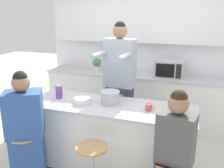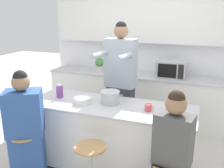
% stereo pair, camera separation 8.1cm
% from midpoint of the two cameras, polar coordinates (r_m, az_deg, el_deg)
% --- Properties ---
extents(ground_plane, '(16.00, 16.00, 0.00)m').
position_cam_midpoint_polar(ground_plane, '(3.50, -1.10, -18.47)').
color(ground_plane, beige).
extents(wall_back, '(3.73, 0.22, 2.70)m').
position_cam_midpoint_polar(wall_back, '(4.70, 6.73, 10.61)').
color(wall_back, white).
rests_on(wall_back, ground_plane).
extents(back_counter, '(3.46, 0.60, 0.90)m').
position_cam_midpoint_polar(back_counter, '(4.66, 5.53, -3.16)').
color(back_counter, white).
rests_on(back_counter, ground_plane).
extents(kitchen_island, '(2.08, 0.71, 0.88)m').
position_cam_midpoint_polar(kitchen_island, '(3.26, -1.14, -11.99)').
color(kitchen_island, black).
rests_on(kitchen_island, ground_plane).
extents(bar_stool_leftmost, '(0.38, 0.38, 0.63)m').
position_cam_midpoint_polar(bar_stool_leftmost, '(3.24, -19.65, -15.81)').
color(bar_stool_leftmost, tan).
rests_on(bar_stool_leftmost, ground_plane).
extents(person_cooking, '(0.48, 0.63, 1.87)m').
position_cam_midpoint_polar(person_cooking, '(3.59, 1.05, -0.92)').
color(person_cooking, '#383842').
rests_on(person_cooking, ground_plane).
extents(person_wrapped_blanket, '(0.49, 0.45, 1.38)m').
position_cam_midpoint_polar(person_wrapped_blanket, '(3.08, -19.80, -10.46)').
color(person_wrapped_blanket, '#2D5193').
rests_on(person_wrapped_blanket, ground_plane).
extents(person_seated_near, '(0.37, 0.32, 1.34)m').
position_cam_midpoint_polar(person_seated_near, '(2.52, 13.02, -17.13)').
color(person_seated_near, '#333338').
rests_on(person_seated_near, ground_plane).
extents(cooking_pot, '(0.33, 0.24, 0.16)m').
position_cam_midpoint_polar(cooking_pot, '(3.11, -1.16, -3.05)').
color(cooking_pot, '#B7BABC').
rests_on(cooking_pot, kitchen_island).
extents(fruit_bowl, '(0.21, 0.21, 0.08)m').
position_cam_midpoint_polar(fruit_bowl, '(3.14, -7.50, -3.83)').
color(fruit_bowl, white).
rests_on(fruit_bowl, kitchen_island).
extents(coffee_cup_near, '(0.11, 0.08, 0.08)m').
position_cam_midpoint_polar(coffee_cup_near, '(2.93, 7.60, -5.26)').
color(coffee_cup_near, '#DB4C51').
rests_on(coffee_cup_near, kitchen_island).
extents(banana_bunch, '(0.19, 0.13, 0.06)m').
position_cam_midpoint_polar(banana_bunch, '(2.89, 14.71, -6.28)').
color(banana_bunch, yellow).
rests_on(banana_bunch, kitchen_island).
extents(juice_carton, '(0.06, 0.06, 0.18)m').
position_cam_midpoint_polar(juice_carton, '(3.38, -12.69, -1.79)').
color(juice_carton, '#7A428E').
rests_on(juice_carton, kitchen_island).
extents(microwave, '(0.49, 0.34, 0.30)m').
position_cam_midpoint_polar(microwave, '(4.37, 12.33, 3.45)').
color(microwave, '#B2B5B7').
rests_on(microwave, back_counter).
extents(potted_plant, '(0.17, 0.17, 0.25)m').
position_cam_midpoint_polar(potted_plant, '(4.75, -3.93, 4.50)').
color(potted_plant, beige).
rests_on(potted_plant, back_counter).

